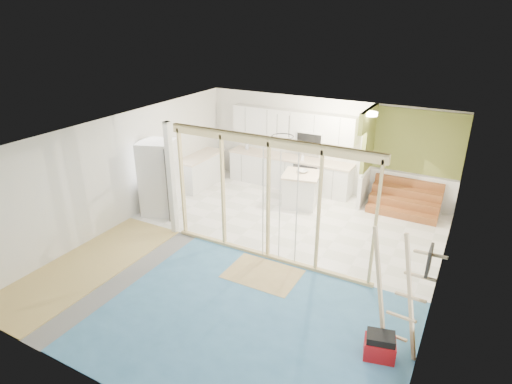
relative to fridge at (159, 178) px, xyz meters
The scene contains 17 objects.
room 3.12m from the fridge, 12.16° to the right, with size 7.01×8.01×2.61m.
floor_overlays 3.29m from the fridge, 10.79° to the right, with size 7.00×8.00×0.03m.
stud_frame 2.93m from the fridge, 13.18° to the right, with size 4.66×0.14×2.60m.
base_cabinets 3.09m from the fridge, 62.35° to the left, with size 4.45×2.24×0.93m.
upper_cabinets 3.95m from the fridge, 55.33° to the left, with size 3.60×0.41×0.85m.
green_partition 5.90m from the fridge, 30.65° to the left, with size 2.25×1.51×2.60m.
pot_rack 3.17m from the fridge, 24.48° to the left, with size 0.52×0.52×0.72m.
sheathing_panel 7.04m from the fridge, 22.17° to the right, with size 0.02×4.00×2.60m, color tan.
electrical_panel 6.81m from the fridge, 17.63° to the right, with size 0.04×0.30×0.40m, color #39393E.
ceiling_light 5.26m from the fridge, 27.94° to the left, with size 0.32×0.32×0.08m, color #FFEABF.
fridge is the anchor object (origin of this frame).
island 3.60m from the fridge, 35.06° to the left, with size 1.08×1.08×0.90m.
bowl 3.62m from the fridge, 36.38° to the left, with size 0.28×0.28×0.07m, color beige.
soap_bottle_a 3.19m from the fridge, 76.92° to the left, with size 0.12×0.12×0.31m, color silver.
soap_bottle_b 3.90m from the fridge, 48.92° to the left, with size 0.08×0.09×0.19m, color white.
toolbox 6.51m from the fridge, 21.19° to the right, with size 0.51×0.43×0.42m.
ladder 6.49m from the fridge, 18.71° to the right, with size 1.03×0.20×1.94m.
Camera 1 is at (3.72, -6.82, 4.75)m, focal length 30.00 mm.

